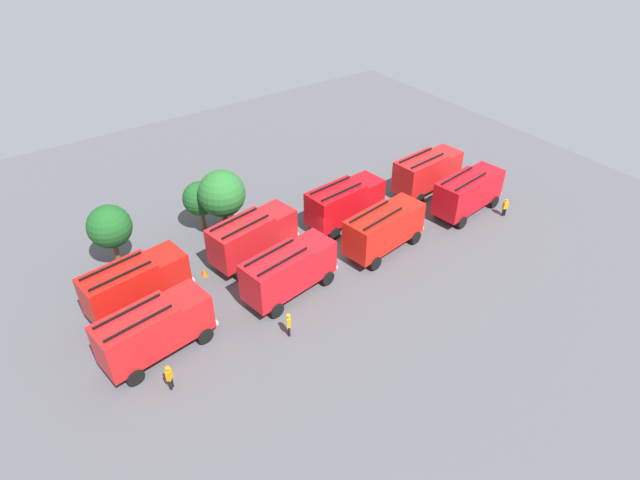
% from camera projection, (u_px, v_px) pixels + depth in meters
% --- Properties ---
extents(ground_plane, '(65.12, 65.12, 0.00)m').
position_uv_depth(ground_plane, '(320.00, 254.00, 42.51)').
color(ground_plane, '#4C4C51').
extents(fire_truck_0, '(7.47, 3.57, 3.88)m').
position_uv_depth(fire_truck_0, '(154.00, 328.00, 32.81)').
color(fire_truck_0, red).
rests_on(fire_truck_0, ground).
extents(fire_truck_1, '(7.49, 3.64, 3.88)m').
position_uv_depth(fire_truck_1, '(289.00, 269.00, 37.51)').
color(fire_truck_1, red).
rests_on(fire_truck_1, ground).
extents(fire_truck_2, '(7.48, 3.59, 3.88)m').
position_uv_depth(fire_truck_2, '(384.00, 228.00, 41.72)').
color(fire_truck_2, red).
rests_on(fire_truck_2, ground).
extents(fire_truck_3, '(7.45, 3.47, 3.88)m').
position_uv_depth(fire_truck_3, '(468.00, 191.00, 46.29)').
color(fire_truck_3, red).
rests_on(fire_truck_3, ground).
extents(fire_truck_4, '(7.47, 3.57, 3.88)m').
position_uv_depth(fire_truck_4, '(136.00, 283.00, 36.31)').
color(fire_truck_4, red).
rests_on(fire_truck_4, ground).
extents(fire_truck_5, '(7.51, 3.74, 3.88)m').
position_uv_depth(fire_truck_5, '(253.00, 236.00, 40.87)').
color(fire_truck_5, red).
rests_on(fire_truck_5, ground).
extents(fire_truck_6, '(7.39, 3.29, 3.88)m').
position_uv_depth(fire_truck_6, '(345.00, 202.00, 44.91)').
color(fire_truck_6, red).
rests_on(fire_truck_6, ground).
extents(fire_truck_7, '(7.38, 3.25, 3.88)m').
position_uv_depth(fire_truck_7, '(427.00, 171.00, 49.32)').
color(fire_truck_7, red).
rests_on(fire_truck_7, ground).
extents(firefighter_0, '(0.48, 0.40, 1.64)m').
position_uv_depth(firefighter_0, '(472.00, 174.00, 51.44)').
color(firefighter_0, black).
rests_on(firefighter_0, ground).
extents(firefighter_1, '(0.47, 0.46, 1.77)m').
position_uv_depth(firefighter_1, '(169.00, 377.00, 31.23)').
color(firefighter_1, black).
rests_on(firefighter_1, ground).
extents(firefighter_2, '(0.41, 0.48, 1.77)m').
position_uv_depth(firefighter_2, '(289.00, 324.00, 34.77)').
color(firefighter_2, black).
rests_on(firefighter_2, ground).
extents(firefighter_3, '(0.42, 0.48, 1.74)m').
position_uv_depth(firefighter_3, '(396.00, 206.00, 46.51)').
color(firefighter_3, black).
rests_on(firefighter_3, ground).
extents(firefighter_4, '(0.47, 0.35, 1.61)m').
position_uv_depth(firefighter_4, '(505.00, 207.00, 46.59)').
color(firefighter_4, black).
rests_on(firefighter_4, ground).
extents(tree_0, '(3.28, 3.28, 5.08)m').
position_uv_depth(tree_0, '(110.00, 227.00, 39.59)').
color(tree_0, brown).
rests_on(tree_0, ground).
extents(tree_1, '(2.83, 2.83, 4.39)m').
position_uv_depth(tree_1, '(200.00, 199.00, 43.74)').
color(tree_1, brown).
rests_on(tree_1, ground).
extents(tree_2, '(3.78, 3.78, 5.85)m').
position_uv_depth(tree_2, '(222.00, 194.00, 42.47)').
color(tree_2, brown).
rests_on(tree_2, ground).
extents(traffic_cone_0, '(0.48, 0.48, 0.69)m').
position_uv_depth(traffic_cone_0, '(345.00, 236.00, 44.03)').
color(traffic_cone_0, '#F2600C').
rests_on(traffic_cone_0, ground).
extents(traffic_cone_1, '(0.49, 0.49, 0.69)m').
position_uv_depth(traffic_cone_1, '(417.00, 215.00, 46.54)').
color(traffic_cone_1, '#F2600C').
rests_on(traffic_cone_1, ground).
extents(traffic_cone_2, '(0.48, 0.48, 0.68)m').
position_uv_depth(traffic_cone_2, '(204.00, 272.00, 40.14)').
color(traffic_cone_2, '#F2600C').
rests_on(traffic_cone_2, ground).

